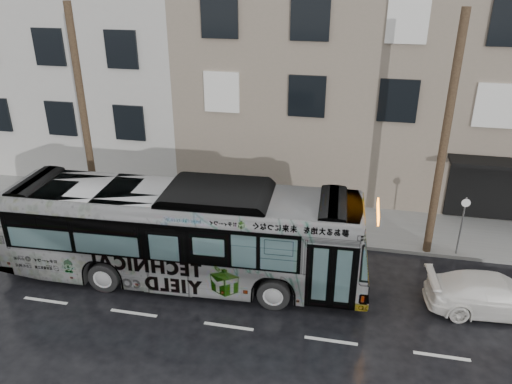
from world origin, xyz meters
TOP-DOWN VIEW (x-y plane):
  - ground at (0.00, 0.00)m, footprint 120.00×120.00m
  - sidewalk at (0.00, 4.90)m, footprint 90.00×3.60m
  - building_taupe at (5.00, 12.70)m, footprint 20.00×12.00m
  - building_grey at (-18.00, 14.20)m, footprint 26.00×15.00m
  - utility_pole_front at (6.50, 3.30)m, footprint 0.30×0.30m
  - utility_pole_rear at (-7.50, 3.30)m, footprint 0.30×0.30m
  - sign_post at (7.60, 3.30)m, footprint 0.06×0.06m
  - bus at (-2.24, -0.10)m, footprint 13.01×3.53m
  - white_sedan at (8.23, 0.05)m, footprint 4.45×2.13m
  - dark_sedan at (-7.26, -0.06)m, footprint 4.01×1.44m

SIDE VIEW (x-z plane):
  - ground at x=0.00m, z-range 0.00..0.00m
  - sidewalk at x=0.00m, z-range 0.00..0.15m
  - white_sedan at x=8.23m, z-range 0.00..1.25m
  - dark_sedan at x=-7.26m, z-range 0.00..1.32m
  - sign_post at x=7.60m, z-range 0.15..2.55m
  - bus at x=-2.24m, z-range 0.00..3.59m
  - utility_pole_front at x=6.50m, z-range 0.15..9.15m
  - utility_pole_rear at x=-7.50m, z-range 0.15..9.15m
  - building_taupe at x=5.00m, z-range 0.00..11.00m
  - building_grey at x=-18.00m, z-range 0.00..16.00m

